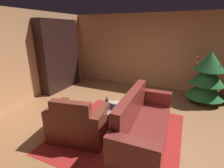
# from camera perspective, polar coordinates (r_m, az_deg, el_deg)

# --- Properties ---
(ground_plane) EXTENTS (7.51, 7.51, 0.00)m
(ground_plane) POSITION_cam_1_polar(r_m,az_deg,el_deg) (3.61, 4.80, -15.43)
(ground_plane) COLOR #9F6941
(wall_back) EXTENTS (6.38, 0.06, 2.51)m
(wall_back) POSITION_cam_1_polar(r_m,az_deg,el_deg) (5.98, 15.07, 10.66)
(wall_back) COLOR tan
(wall_back) RESTS_ON ground
(wall_left) EXTENTS (0.06, 6.09, 2.51)m
(wall_left) POSITION_cam_1_polar(r_m,az_deg,el_deg) (5.06, -31.11, 7.30)
(wall_left) COLOR tan
(wall_left) RESTS_ON ground
(area_rug) EXTENTS (2.35, 2.49, 0.01)m
(area_rug) POSITION_cam_1_polar(r_m,az_deg,el_deg) (3.54, 2.54, -16.04)
(area_rug) COLOR #A42220
(area_rug) RESTS_ON ground
(bookshelf_unit) EXTENTS (0.34, 1.62, 2.29)m
(bookshelf_unit) POSITION_cam_1_polar(r_m,az_deg,el_deg) (5.99, -16.71, 9.26)
(bookshelf_unit) COLOR black
(bookshelf_unit) RESTS_ON ground
(armchair_red) EXTENTS (1.14, 0.86, 0.87)m
(armchair_red) POSITION_cam_1_polar(r_m,az_deg,el_deg) (3.27, -11.58, -13.39)
(armchair_red) COLOR brown
(armchair_red) RESTS_ON ground
(couch_red) EXTENTS (0.76, 1.99, 0.98)m
(couch_red) POSITION_cam_1_polar(r_m,az_deg,el_deg) (3.08, 10.55, -14.83)
(couch_red) COLOR maroon
(couch_red) RESTS_ON ground
(coffee_table) EXTENTS (0.68, 0.68, 0.47)m
(coffee_table) POSITION_cam_1_polar(r_m,az_deg,el_deg) (3.47, 1.28, -8.77)
(coffee_table) COLOR black
(coffee_table) RESTS_ON ground
(book_stack_on_table) EXTENTS (0.23, 0.17, 0.13)m
(book_stack_on_table) POSITION_cam_1_polar(r_m,az_deg,el_deg) (3.40, 0.39, -7.22)
(book_stack_on_table) COLOR #BE3131
(book_stack_on_table) RESTS_ON coffee_table
(bottle_on_table) EXTENTS (0.07, 0.07, 0.23)m
(bottle_on_table) POSITION_cam_1_polar(r_m,az_deg,el_deg) (3.43, -1.80, -6.52)
(bottle_on_table) COLOR navy
(bottle_on_table) RESTS_ON coffee_table
(decorated_tree) EXTENTS (1.00, 1.00, 1.45)m
(decorated_tree) POSITION_cam_1_polar(r_m,az_deg,el_deg) (5.22, 29.87, 2.03)
(decorated_tree) COLOR brown
(decorated_tree) RESTS_ON ground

